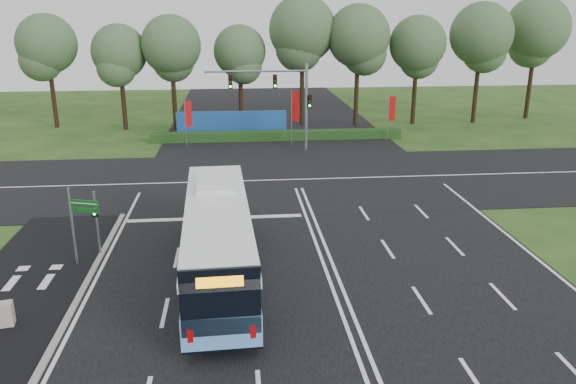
# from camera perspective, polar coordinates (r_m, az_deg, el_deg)

# --- Properties ---
(ground) EXTENTS (120.00, 120.00, 0.00)m
(ground) POSITION_cam_1_polar(r_m,az_deg,el_deg) (26.58, 3.17, -6.16)
(ground) COLOR #204517
(ground) RESTS_ON ground
(road_main) EXTENTS (20.00, 120.00, 0.04)m
(road_main) POSITION_cam_1_polar(r_m,az_deg,el_deg) (26.57, 3.17, -6.12)
(road_main) COLOR black
(road_main) RESTS_ON ground
(road_cross) EXTENTS (120.00, 14.00, 0.05)m
(road_cross) POSITION_cam_1_polar(r_m,az_deg,el_deg) (37.76, 0.45, 1.25)
(road_cross) COLOR black
(road_cross) RESTS_ON ground
(bike_path) EXTENTS (5.00, 18.00, 0.06)m
(bike_path) POSITION_cam_1_polar(r_m,az_deg,el_deg) (25.14, -25.54, -9.39)
(bike_path) COLOR black
(bike_path) RESTS_ON ground
(kerb_strip) EXTENTS (0.25, 18.00, 0.12)m
(kerb_strip) POSITION_cam_1_polar(r_m,az_deg,el_deg) (24.40, -20.18, -9.44)
(kerb_strip) COLOR gray
(kerb_strip) RESTS_ON ground
(city_bus) EXTENTS (3.05, 12.55, 3.58)m
(city_bus) POSITION_cam_1_polar(r_m,az_deg,el_deg) (23.58, -7.13, -4.72)
(city_bus) COLOR #629DE3
(city_bus) RESTS_ON ground
(pedestrian_signal) EXTENTS (0.26, 0.40, 3.07)m
(pedestrian_signal) POSITION_cam_1_polar(r_m,az_deg,el_deg) (27.13, -18.87, -2.80)
(pedestrian_signal) COLOR gray
(pedestrian_signal) RESTS_ON ground
(street_sign) EXTENTS (1.36, 0.51, 3.63)m
(street_sign) POSITION_cam_1_polar(r_m,az_deg,el_deg) (25.92, -20.54, -2.44)
(street_sign) COLOR gray
(street_sign) RESTS_ON ground
(utility_cabinet) EXTENTS (0.64, 0.56, 0.93)m
(utility_cabinet) POSITION_cam_1_polar(r_m,az_deg,el_deg) (22.88, -26.81, -11.07)
(utility_cabinet) COLOR #ABA389
(utility_cabinet) RESTS_ON ground
(banner_flag_left) EXTENTS (0.56, 0.23, 3.99)m
(banner_flag_left) POSITION_cam_1_polar(r_m,az_deg,el_deg) (47.19, -10.15, 7.56)
(banner_flag_left) COLOR gray
(banner_flag_left) RESTS_ON ground
(banner_flag_mid) EXTENTS (0.66, 0.27, 4.65)m
(banner_flag_mid) POSITION_cam_1_polar(r_m,az_deg,el_deg) (47.27, 0.66, 8.36)
(banner_flag_mid) COLOR gray
(banner_flag_mid) RESTS_ON ground
(banner_flag_right) EXTENTS (0.58, 0.13, 3.96)m
(banner_flag_right) POSITION_cam_1_polar(r_m,az_deg,el_deg) (50.05, 10.44, 8.11)
(banner_flag_right) COLOR gray
(banner_flag_right) RESTS_ON ground
(traffic_light_gantry) EXTENTS (8.41, 0.28, 7.00)m
(traffic_light_gantry) POSITION_cam_1_polar(r_m,az_deg,el_deg) (45.09, -0.41, 10.00)
(traffic_light_gantry) COLOR gray
(traffic_light_gantry) RESTS_ON ground
(hedge) EXTENTS (22.00, 1.20, 0.80)m
(hedge) POSITION_cam_1_polar(r_m,az_deg,el_deg) (49.74, -1.05, 5.75)
(hedge) COLOR #153312
(hedge) RESTS_ON ground
(blue_hoarding) EXTENTS (10.00, 0.30, 2.20)m
(blue_hoarding) POSITION_cam_1_polar(r_m,az_deg,el_deg) (51.91, -5.72, 6.96)
(blue_hoarding) COLOR #1B4B94
(blue_hoarding) RESTS_ON ground
(eucalyptus_row) EXTENTS (54.40, 8.43, 12.49)m
(eucalyptus_row) POSITION_cam_1_polar(r_m,az_deg,el_deg) (56.23, 4.05, 15.31)
(eucalyptus_row) COLOR black
(eucalyptus_row) RESTS_ON ground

